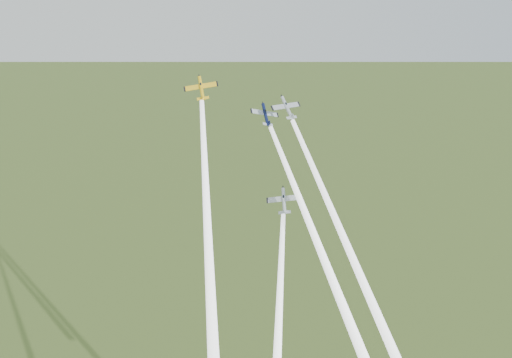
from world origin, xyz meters
The scene contains 8 objects.
plane_yellow centered at (-9.71, 3.15, 109.82)m, with size 7.25×7.19×1.14m, color yellow, non-canonical shape.
smoke_trail_yellow centered at (-12.25, -19.78, 85.49)m, with size 2.27×2.27×60.65m, color white, non-canonical shape.
plane_navy centered at (3.76, 1.56, 103.87)m, with size 7.00×6.94×1.10m, color #0D153D, non-canonical shape.
smoke_trail_navy centered at (10.44, -20.99, 79.07)m, with size 2.27×2.27×61.97m, color white, non-canonical shape.
plane_silver_right centered at (7.54, -1.95, 105.91)m, with size 6.96×6.90×1.09m, color silver, non-canonical shape.
smoke_trail_silver_right centered at (15.76, -27.66, 77.47)m, with size 2.27×2.27×72.00m, color white, non-canonical shape.
plane_silver_low centered at (6.28, -5.22, 86.44)m, with size 7.52×7.46×1.18m, color #A9B2B7, non-canonical shape.
smoke_trail_silver_low centered at (0.02, -25.19, 64.38)m, with size 2.27×2.27×54.42m, color white, non-canonical shape.
Camera 1 is at (-27.60, -129.48, 132.82)m, focal length 45.00 mm.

